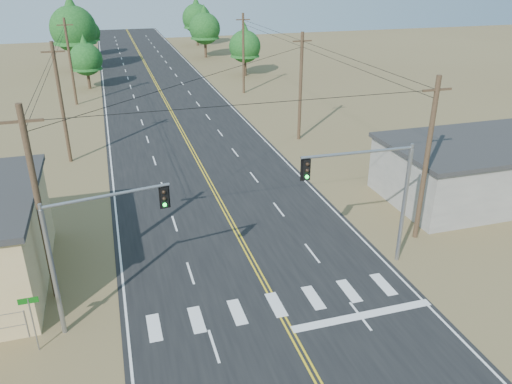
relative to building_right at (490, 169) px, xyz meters
name	(u,v)px	position (x,y,z in m)	size (l,w,h in m)	color
road	(196,157)	(-19.00, 14.00, -1.99)	(15.00, 200.00, 0.02)	black
building_right	(490,169)	(0.00, 0.00, 0.00)	(15.00, 8.00, 4.00)	#9C998E
utility_pole_left_near	(39,206)	(-29.50, -4.00, 3.12)	(1.80, 0.30, 10.00)	#4C3826
utility_pole_left_mid	(61,103)	(-29.50, 16.00, 3.12)	(1.80, 0.30, 10.00)	#4C3826
utility_pole_left_far	(70,62)	(-29.50, 36.00, 3.12)	(1.80, 0.30, 10.00)	#4C3826
utility_pole_right_near	(427,160)	(-8.50, -4.00, 3.12)	(1.80, 0.30, 10.00)	#4C3826
utility_pole_right_mid	(301,86)	(-8.50, 16.00, 3.12)	(1.80, 0.30, 10.00)	#4C3826
utility_pole_right_far	(243,53)	(-8.50, 36.00, 3.12)	(1.80, 0.30, 10.00)	#4C3826
signal_mast_left	(87,240)	(-27.40, -6.82, 2.44)	(5.50, 1.13, 6.56)	gray
signal_mast_right	(376,187)	(-12.80, -5.95, 2.76)	(6.21, 0.45, 6.99)	gray
street_sign	(32,316)	(-30.00, -8.00, -0.15)	(0.82, 0.07, 2.77)	gray
tree_left_near	(85,56)	(-28.00, 44.49, 2.37)	(4.29, 4.29, 7.15)	#3F2D1E
tree_left_mid	(73,24)	(-29.65, 58.04, 5.13)	(6.99, 6.99, 11.66)	#3F2D1E
tree_left_far	(87,30)	(-28.00, 72.36, 2.65)	(4.56, 4.56, 7.60)	#3F2D1E
tree_right_near	(245,43)	(-5.30, 46.82, 2.80)	(4.71, 4.71, 7.85)	#3F2D1E
tree_right_mid	(205,25)	(-7.75, 64.74, 3.62)	(5.51, 5.51, 9.18)	#3F2D1E
tree_right_far	(196,15)	(-6.38, 79.90, 3.97)	(5.86, 5.86, 9.76)	#3F2D1E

